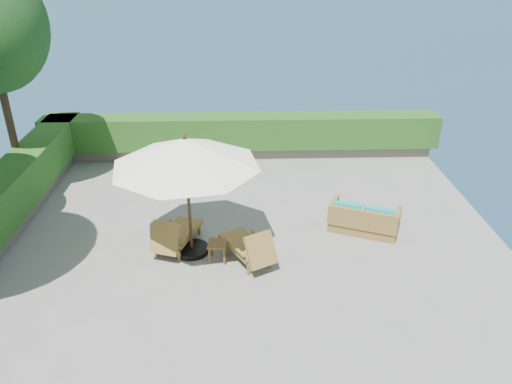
{
  "coord_description": "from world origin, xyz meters",
  "views": [
    {
      "loc": [
        -0.04,
        -9.33,
        6.19
      ],
      "look_at": [
        0.3,
        0.8,
        1.1
      ],
      "focal_mm": 35.0,
      "sensor_mm": 36.0,
      "label": 1
    }
  ],
  "objects_px": {
    "lounge_left": "(175,234)",
    "side_table": "(218,246)",
    "patio_umbrella": "(185,154)",
    "wicker_loveseat": "(364,220)",
    "lounge_right": "(249,247)"
  },
  "relations": [
    {
      "from": "wicker_loveseat",
      "to": "lounge_right",
      "type": "bearing_deg",
      "value": -134.48
    },
    {
      "from": "lounge_left",
      "to": "patio_umbrella",
      "type": "bearing_deg",
      "value": -5.61
    },
    {
      "from": "lounge_left",
      "to": "side_table",
      "type": "bearing_deg",
      "value": -8.87
    },
    {
      "from": "patio_umbrella",
      "to": "side_table",
      "type": "xyz_separation_m",
      "value": [
        0.59,
        -0.34,
        -2.01
      ]
    },
    {
      "from": "patio_umbrella",
      "to": "wicker_loveseat",
      "type": "relative_size",
      "value": 2.08
    },
    {
      "from": "lounge_left",
      "to": "side_table",
      "type": "distance_m",
      "value": 1.08
    },
    {
      "from": "side_table",
      "to": "wicker_loveseat",
      "type": "relative_size",
      "value": 0.25
    },
    {
      "from": "patio_umbrella",
      "to": "lounge_left",
      "type": "height_order",
      "value": "patio_umbrella"
    },
    {
      "from": "patio_umbrella",
      "to": "wicker_loveseat",
      "type": "xyz_separation_m",
      "value": [
        4.01,
        0.76,
        -2.06
      ]
    },
    {
      "from": "lounge_left",
      "to": "side_table",
      "type": "xyz_separation_m",
      "value": [
        0.96,
        -0.5,
        -0.01
      ]
    },
    {
      "from": "lounge_right",
      "to": "side_table",
      "type": "relative_size",
      "value": 3.65
    },
    {
      "from": "lounge_left",
      "to": "lounge_right",
      "type": "relative_size",
      "value": 1.01
    },
    {
      "from": "patio_umbrella",
      "to": "wicker_loveseat",
      "type": "height_order",
      "value": "patio_umbrella"
    },
    {
      "from": "lounge_left",
      "to": "lounge_right",
      "type": "xyz_separation_m",
      "value": [
        1.64,
        -0.56,
        -0.0
      ]
    },
    {
      "from": "lounge_right",
      "to": "side_table",
      "type": "bearing_deg",
      "value": 145.87
    }
  ]
}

